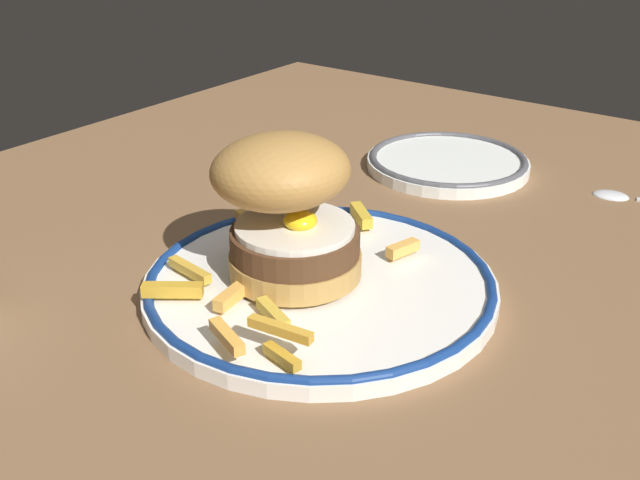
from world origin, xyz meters
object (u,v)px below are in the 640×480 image
dinner_plate (320,283)px  burger (287,205)px  side_plate (448,162)px  spoon (627,195)px

dinner_plate → burger: (-1.09, 2.32, 6.50)cm
side_plate → spoon: (3.34, -18.61, -0.48)cm
side_plate → burger: bearing=-175.5°
side_plate → dinner_plate: bearing=-171.0°
dinner_plate → side_plate: 30.75cm
dinner_plate → side_plate: (30.37, 4.81, -0.00)cm
dinner_plate → burger: 6.99cm
burger → side_plate: 32.22cm
burger → spoon: (34.80, -16.12, -6.98)cm
dinner_plate → burger: size_ratio=2.08×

